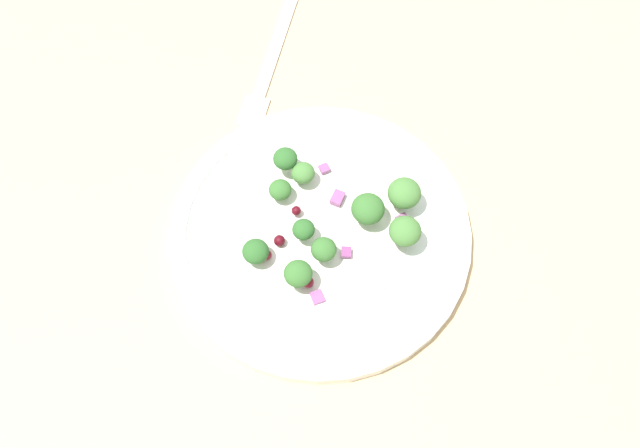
{
  "coord_description": "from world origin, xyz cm",
  "views": [
    {
      "loc": [
        28.99,
        -9.77,
        60.18
      ],
      "look_at": [
        2.24,
        0.63,
        2.7
      ],
      "focal_mm": 42.62,
      "sensor_mm": 36.0,
      "label": 1
    }
  ],
  "objects_px": {
    "broccoli_floret_0": "(405,232)",
    "fork": "(271,61)",
    "broccoli_floret_1": "(322,250)",
    "broccoli_floret_2": "(368,209)",
    "plate": "(320,233)"
  },
  "relations": [
    {
      "from": "plate",
      "to": "fork",
      "type": "bearing_deg",
      "value": 172.92
    },
    {
      "from": "broccoli_floret_0",
      "to": "broccoli_floret_2",
      "type": "height_order",
      "value": "broccoli_floret_0"
    },
    {
      "from": "plate",
      "to": "fork",
      "type": "xyz_separation_m",
      "value": [
        -0.2,
        0.02,
        -0.01
      ]
    },
    {
      "from": "fork",
      "to": "broccoli_floret_1",
      "type": "bearing_deg",
      "value": -8.29
    },
    {
      "from": "broccoli_floret_2",
      "to": "broccoli_floret_1",
      "type": "bearing_deg",
      "value": -67.34
    },
    {
      "from": "broccoli_floret_1",
      "to": "broccoli_floret_2",
      "type": "height_order",
      "value": "broccoli_floret_2"
    },
    {
      "from": "broccoli_floret_2",
      "to": "fork",
      "type": "xyz_separation_m",
      "value": [
        -0.2,
        -0.02,
        -0.03
      ]
    },
    {
      "from": "broccoli_floret_0",
      "to": "fork",
      "type": "xyz_separation_m",
      "value": [
        -0.23,
        -0.04,
        -0.03
      ]
    },
    {
      "from": "broccoli_floret_1",
      "to": "broccoli_floret_2",
      "type": "xyz_separation_m",
      "value": [
        -0.02,
        0.05,
        0.0
      ]
    },
    {
      "from": "fork",
      "to": "plate",
      "type": "bearing_deg",
      "value": -7.08
    },
    {
      "from": "fork",
      "to": "broccoli_floret_2",
      "type": "bearing_deg",
      "value": 4.96
    },
    {
      "from": "broccoli_floret_0",
      "to": "broccoli_floret_1",
      "type": "xyz_separation_m",
      "value": [
        -0.01,
        -0.07,
        -0.0
      ]
    },
    {
      "from": "broccoli_floret_1",
      "to": "fork",
      "type": "distance_m",
      "value": 0.23
    },
    {
      "from": "broccoli_floret_0",
      "to": "fork",
      "type": "height_order",
      "value": "broccoli_floret_0"
    },
    {
      "from": "broccoli_floret_0",
      "to": "broccoli_floret_2",
      "type": "relative_size",
      "value": 0.95
    }
  ]
}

